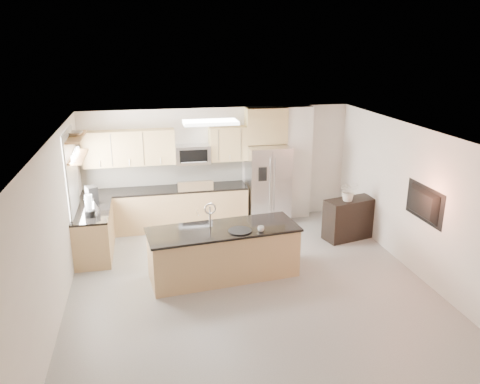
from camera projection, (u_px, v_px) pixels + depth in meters
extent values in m
plane|color=#9D9B95|center=(250.00, 286.00, 7.98)|extent=(6.50, 6.50, 0.00)
cube|color=silver|center=(251.00, 136.00, 7.18)|extent=(6.00, 6.50, 0.02)
cube|color=beige|center=(219.00, 165.00, 10.61)|extent=(6.00, 0.02, 2.60)
cube|color=beige|center=(326.00, 331.00, 4.55)|extent=(6.00, 0.02, 2.60)
cube|color=beige|center=(56.00, 229.00, 7.00)|extent=(0.02, 6.50, 2.60)
cube|color=beige|center=(418.00, 202.00, 8.16)|extent=(0.02, 6.50, 2.60)
cube|color=tan|center=(167.00, 209.00, 10.33)|extent=(3.55, 0.65, 0.88)
cube|color=black|center=(166.00, 190.00, 10.19)|extent=(3.55, 0.66, 0.04)
cube|color=silver|center=(164.00, 173.00, 10.40)|extent=(3.55, 0.02, 0.52)
cube|color=tan|center=(94.00, 233.00, 9.05)|extent=(0.65, 1.50, 0.88)
cube|color=black|center=(92.00, 211.00, 8.91)|extent=(0.66, 1.50, 0.04)
cube|color=black|center=(195.00, 207.00, 10.45)|extent=(0.76, 0.64, 0.90)
cube|color=black|center=(194.00, 187.00, 10.31)|extent=(0.76, 0.62, 0.03)
cube|color=silver|center=(196.00, 186.00, 9.99)|extent=(0.76, 0.04, 0.22)
cube|color=tan|center=(129.00, 148.00, 9.92)|extent=(1.92, 0.33, 0.75)
cube|color=tan|center=(228.00, 144.00, 10.33)|extent=(0.82, 0.33, 0.75)
cube|color=silver|center=(193.00, 154.00, 10.20)|extent=(0.76, 0.40, 0.40)
cube|color=black|center=(194.00, 156.00, 10.02)|extent=(0.60, 0.02, 0.28)
cube|color=silver|center=(268.00, 184.00, 10.59)|extent=(0.92, 0.75, 1.78)
cube|color=gray|center=(272.00, 189.00, 10.23)|extent=(0.02, 0.01, 1.69)
cube|color=black|center=(263.00, 174.00, 10.07)|extent=(0.18, 0.03, 0.30)
cube|color=silver|center=(297.00, 163.00, 10.82)|extent=(0.60, 0.30, 2.60)
cube|color=white|center=(71.00, 174.00, 8.62)|extent=(0.03, 1.05, 1.55)
cube|color=silver|center=(72.00, 174.00, 8.62)|extent=(0.03, 1.15, 1.65)
cube|color=olive|center=(77.00, 157.00, 8.64)|extent=(0.30, 1.20, 0.04)
cube|color=olive|center=(75.00, 137.00, 8.53)|extent=(0.30, 1.20, 0.04)
cube|color=white|center=(210.00, 122.00, 8.60)|extent=(1.00, 0.50, 0.06)
cube|color=tan|center=(223.00, 253.00, 8.21)|extent=(2.63, 1.15, 0.86)
cube|color=black|center=(223.00, 229.00, 8.08)|extent=(2.70, 1.21, 0.04)
cube|color=black|center=(212.00, 231.00, 8.04)|extent=(0.54, 0.39, 0.01)
cylinder|color=silver|center=(210.00, 216.00, 8.18)|extent=(0.03, 0.03, 0.34)
torus|color=silver|center=(210.00, 209.00, 8.08)|extent=(0.21, 0.03, 0.21)
cube|color=black|center=(349.00, 219.00, 9.81)|extent=(1.15, 0.69, 0.86)
imported|color=silver|center=(261.00, 229.00, 7.93)|extent=(0.14, 0.14, 0.09)
cylinder|color=black|center=(240.00, 231.00, 7.94)|extent=(0.52, 0.52, 0.02)
cylinder|color=black|center=(90.00, 214.00, 8.54)|extent=(0.18, 0.18, 0.13)
cylinder|color=silver|center=(89.00, 203.00, 8.47)|extent=(0.14, 0.14, 0.30)
cone|color=silver|center=(94.00, 205.00, 8.84)|extent=(0.19, 0.19, 0.20)
cylinder|color=black|center=(94.00, 200.00, 8.81)|extent=(0.04, 0.04, 0.04)
cube|color=black|center=(92.00, 195.00, 9.19)|extent=(0.27, 0.29, 0.36)
cylinder|color=silver|center=(92.00, 200.00, 9.16)|extent=(0.12, 0.12, 0.13)
imported|color=silver|center=(75.00, 133.00, 8.55)|extent=(0.40, 0.40, 0.09)
imported|color=silver|center=(349.00, 186.00, 9.50)|extent=(0.63, 0.56, 0.65)
imported|color=black|center=(420.00, 204.00, 7.94)|extent=(0.14, 1.08, 0.62)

